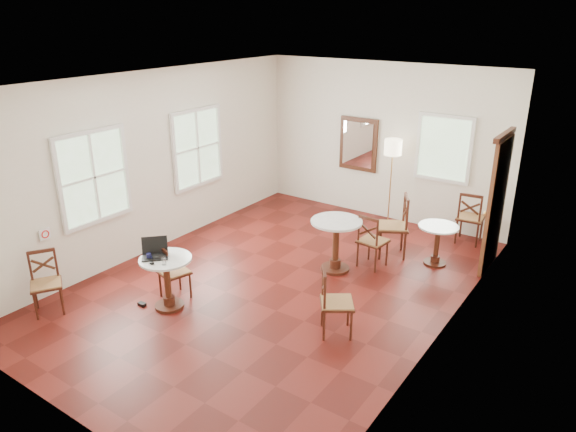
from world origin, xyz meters
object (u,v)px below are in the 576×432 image
Objects in this scene: chair_back_a at (470,218)px; floor_lamp at (393,153)px; cafe_table_near at (167,277)px; mouse at (152,263)px; cafe_table_back at (437,240)px; water_glass at (164,261)px; chair_mid_b at (335,302)px; chair_back_b at (394,226)px; chair_mid_a at (372,241)px; power_adapter at (142,304)px; cafe_table_mid at (336,240)px; navy_mug at (149,256)px; chair_near_b at (46,283)px; chair_near_a at (173,272)px; laptop at (155,252)px.

chair_back_a is 1.80m from floor_lamp.
mouse reaches higher than cafe_table_near.
water_glass reaches higher than cafe_table_back.
chair_back_b reaches higher than chair_mid_b.
chair_mid_a is at bearing 57.48° from cafe_table_near.
chair_back_b reaches higher than cafe_table_back.
cafe_table_near is 3.25m from chair_mid_a.
cafe_table_near is 7.52× the size of water_glass.
power_adapter is (-1.54, -4.75, -1.39)m from floor_lamp.
cafe_table_mid is 1.16m from chair_back_b.
power_adapter is at bearing -173.53° from water_glass.
floor_lamp is at bearing 73.89° from navy_mug.
cafe_table_back is 5.85m from chair_near_b.
cafe_table_mid is 1.02× the size of chair_near_a.
power_adapter is at bearing 179.34° from laptop.
chair_back_a reaches higher than cafe_table_back.
cafe_table_mid is at bearing 11.41° from laptop.
cafe_table_near is 0.87× the size of chair_near_b.
cafe_table_back is 1.18m from chair_back_a.
chair_back_a is at bearing 81.85° from cafe_table_back.
mouse is at bearing 55.38° from chair_back_a.
navy_mug is (-0.03, -0.36, 0.38)m from chair_near_a.
cafe_table_back is 5.94× the size of power_adapter.
cafe_table_mid is 2.42m from floor_lamp.
cafe_table_back is 6.79× the size of navy_mug.
chair_near_b is 1.52m from mouse.
laptop is 3.95× the size of power_adapter.
chair_mid_a is at bearing 54.68° from power_adapter.
chair_mid_b is 7.93× the size of power_adapter.
mouse is at bearing 65.60° from chair_mid_a.
cafe_table_back is 2.04m from floor_lamp.
mouse is at bearing -27.19° from chair_near_b.
chair_mid_b is at bearing 20.51° from power_adapter.
floor_lamp is 19.69× the size of mouse.
chair_near_a is (-0.13, 0.22, -0.05)m from cafe_table_near.
water_glass reaches higher than cafe_table_near.
water_glass is at bearing -27.50° from chair_near_b.
chair_back_a is (2.73, 4.58, 0.01)m from cafe_table_near.
cafe_table_near is 0.45× the size of floor_lamp.
cafe_table_mid is at bearing 58.74° from navy_mug.
chair_near_a is 2.40m from chair_mid_b.
chair_back_b is at bearing 74.71° from mouse.
mouse reaches higher than power_adapter.
chair_near_b is at bearing 57.30° from chair_mid_a.
chair_mid_a is 0.54× the size of floor_lamp.
chair_back_a is at bearing 59.18° from cafe_table_near.
chair_near_a is at bearing 67.83° from chair_mid_b.
chair_near_b is 8.72× the size of navy_mug.
chair_mid_b is (0.88, -1.55, -0.08)m from cafe_table_mid.
chair_back_a is 9.50× the size of water_glass.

